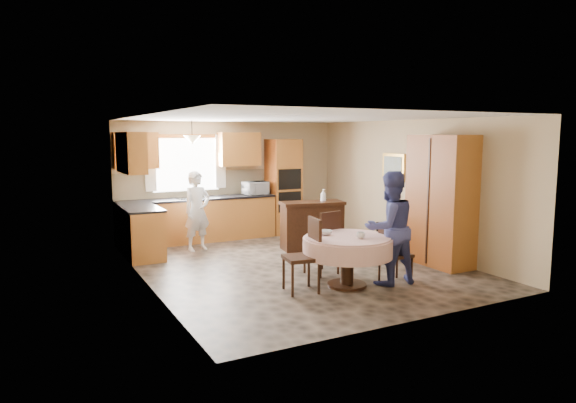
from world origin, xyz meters
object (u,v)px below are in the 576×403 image
Objects in this scene: oven_tower at (283,187)px; person_sink at (197,211)px; chair_left at (307,251)px; chair_right at (392,250)px; sideboard at (312,227)px; dining_table at (347,248)px; person_dining at (390,228)px; cupboard at (441,201)px; chair_back at (325,240)px.

oven_tower reaches higher than person_sink.
chair_left is 1.15× the size of chair_right.
person_sink is at bearing 28.60° from chair_right.
sideboard is 2.58m from chair_right.
person_dining is (0.63, -0.18, 0.27)m from dining_table.
cupboard reaches higher than person_sink.
dining_table is at bearing -97.71° from sideboard.
person_sink is at bearing 138.20° from cupboard.
chair_left is 1.32m from person_dining.
chair_back is 1.13× the size of chair_right.
chair_left is at bearing -112.79° from oven_tower.
person_dining is at bearing -161.27° from cupboard.
person_dining reaches higher than dining_table.
chair_right is at bearing -94.92° from oven_tower.
sideboard is 1.88m from chair_back.
oven_tower is 1.62× the size of dining_table.
chair_right is at bearing -81.79° from sideboard.
chair_right is (-0.37, -4.29, -0.55)m from oven_tower.
chair_right is 0.60× the size of person_sink.
chair_right is 0.35m from person_dining.
oven_tower reaches higher than chair_left.
oven_tower is at bearing 75.63° from dining_table.
cupboard is (1.07, -3.79, 0.05)m from oven_tower.
chair_back is (0.04, 0.68, -0.01)m from dining_table.
chair_left is 3.30m from person_sink.
chair_left is (-1.70, -4.05, -0.48)m from oven_tower.
oven_tower is at bearing 165.91° from chair_left.
dining_table is (-1.06, -4.12, -0.48)m from oven_tower.
sideboard is 0.94× the size of dining_table.
chair_back is at bearing 86.74° from dining_table.
dining_table is 3.54m from person_sink.
chair_left reaches higher than dining_table.
oven_tower is 1.85m from sideboard.
person_dining is (-0.43, -4.30, -0.21)m from oven_tower.
cupboard is at bearing -74.25° from oven_tower.
cupboard reaches higher than oven_tower.
cupboard is 2.18m from chair_back.
person_sink reaches higher than chair_right.
dining_table is 0.70m from person_dining.
person_sink is at bearing 110.17° from dining_table.
chair_left is at bearing -8.68° from person_dining.
person_dining is at bearing 112.98° from chair_back.
person_sink is at bearing -75.67° from chair_back.
person_sink is at bearing -160.50° from oven_tower.
dining_table is 0.77× the size of person_dining.
cupboard is 4.50m from person_sink.
dining_table is at bearing 75.56° from chair_back.
oven_tower reaches higher than sideboard.
chair_right is at bearing -14.20° from dining_table.
cupboard reaches higher than chair_left.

